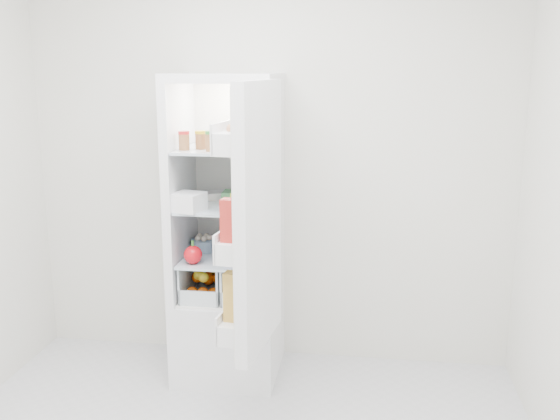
% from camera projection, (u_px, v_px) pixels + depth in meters
% --- Properties ---
extents(room_walls, '(3.02, 3.02, 2.61)m').
position_uv_depth(room_walls, '(205.00, 133.00, 2.32)').
color(room_walls, silver).
rests_on(room_walls, ground).
extents(refrigerator, '(0.60, 0.60, 1.80)m').
position_uv_depth(refrigerator, '(230.00, 266.00, 3.76)').
color(refrigerator, white).
rests_on(refrigerator, ground).
extents(shelf_low, '(0.49, 0.53, 0.01)m').
position_uv_depth(shelf_low, '(227.00, 257.00, 3.68)').
color(shelf_low, silver).
rests_on(shelf_low, refrigerator).
extents(shelf_mid, '(0.49, 0.53, 0.02)m').
position_uv_depth(shelf_mid, '(226.00, 206.00, 3.61)').
color(shelf_mid, silver).
rests_on(shelf_mid, refrigerator).
extents(shelf_top, '(0.49, 0.53, 0.02)m').
position_uv_depth(shelf_top, '(225.00, 149.00, 3.54)').
color(shelf_top, silver).
rests_on(shelf_top, refrigerator).
extents(crisper_left, '(0.23, 0.46, 0.22)m').
position_uv_depth(crisper_left, '(208.00, 277.00, 3.73)').
color(crisper_left, silver).
rests_on(crisper_left, refrigerator).
extents(crisper_right, '(0.23, 0.46, 0.22)m').
position_uv_depth(crisper_right, '(248.00, 279.00, 3.69)').
color(crisper_right, silver).
rests_on(crisper_right, refrigerator).
extents(condiment_jars, '(0.38, 0.16, 0.08)m').
position_uv_depth(condiment_jars, '(213.00, 142.00, 3.42)').
color(condiment_jars, '#B21919').
rests_on(condiment_jars, shelf_top).
extents(squeeze_bottle, '(0.06, 0.06, 0.19)m').
position_uv_depth(squeeze_bottle, '(266.00, 129.00, 3.60)').
color(squeeze_bottle, white).
rests_on(squeeze_bottle, shelf_top).
extents(tub_white, '(0.19, 0.19, 0.10)m').
position_uv_depth(tub_white, '(188.00, 202.00, 3.43)').
color(tub_white, white).
rests_on(tub_white, shelf_mid).
extents(tub_cream, '(0.16, 0.16, 0.07)m').
position_uv_depth(tub_cream, '(243.00, 198.00, 3.61)').
color(tub_cream, beige).
rests_on(tub_cream, shelf_mid).
extents(tin_red, '(0.11, 0.11, 0.06)m').
position_uv_depth(tin_red, '(254.00, 206.00, 3.41)').
color(tin_red, '#B62D1B').
rests_on(tin_red, shelf_mid).
extents(foil_tray, '(0.20, 0.17, 0.04)m').
position_uv_depth(foil_tray, '(221.00, 195.00, 3.77)').
color(foil_tray, silver).
rests_on(foil_tray, shelf_mid).
extents(tub_green, '(0.10, 0.13, 0.07)m').
position_uv_depth(tub_green, '(231.00, 197.00, 3.62)').
color(tub_green, '#387B42').
rests_on(tub_green, shelf_mid).
extents(red_cabbage, '(0.18, 0.18, 0.18)m').
position_uv_depth(red_cabbage, '(237.00, 241.00, 3.68)').
color(red_cabbage, '#591E54').
rests_on(red_cabbage, shelf_low).
extents(bell_pepper, '(0.10, 0.10, 0.10)m').
position_uv_depth(bell_pepper, '(193.00, 255.00, 3.52)').
color(bell_pepper, red).
rests_on(bell_pepper, shelf_low).
extents(mushroom_bowl, '(0.18, 0.18, 0.07)m').
position_uv_depth(mushroom_bowl, '(204.00, 245.00, 3.77)').
color(mushroom_bowl, '#7E9FBC').
rests_on(mushroom_bowl, shelf_low).
extents(citrus_pile, '(0.20, 0.31, 0.16)m').
position_uv_depth(citrus_pile, '(207.00, 282.00, 3.71)').
color(citrus_pile, '#E0520B').
rests_on(citrus_pile, refrigerator).
extents(veg_pile, '(0.16, 0.30, 0.10)m').
position_uv_depth(veg_pile, '(249.00, 286.00, 3.70)').
color(veg_pile, '#254D19').
rests_on(veg_pile, refrigerator).
extents(fridge_door, '(0.23, 0.60, 1.30)m').
position_uv_depth(fridge_door, '(253.00, 224.00, 3.01)').
color(fridge_door, white).
rests_on(fridge_door, refrigerator).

